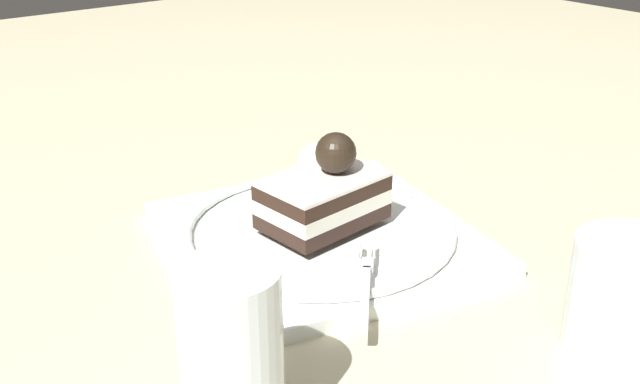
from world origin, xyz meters
TOP-DOWN VIEW (x-y plane):
  - ground_plane at (0.00, 0.00)m, footprint 2.40×2.40m
  - dessert_plate at (-0.03, 0.01)m, footprint 0.30×0.30m
  - cake_slice at (-0.03, 0.02)m, footprint 0.08×0.11m
  - whipped_cream_dollop at (-0.10, 0.06)m, footprint 0.04×0.04m
  - fork at (0.07, -0.02)m, footprint 0.10×0.09m
  - drink_glass_near at (0.22, 0.08)m, footprint 0.08×0.08m
  - drink_glass_far at (0.13, -0.18)m, footprint 0.06×0.06m

SIDE VIEW (x-z plane):
  - ground_plane at x=0.00m, z-range 0.00..0.00m
  - dessert_plate at x=-0.03m, z-range 0.00..0.02m
  - fork at x=0.07m, z-range 0.02..0.02m
  - drink_glass_near at x=0.22m, z-range -0.01..0.08m
  - whipped_cream_dollop at x=-0.10m, z-range 0.02..0.06m
  - cake_slice at x=-0.03m, z-range 0.01..0.09m
  - drink_glass_far at x=0.13m, z-range -0.01..0.11m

